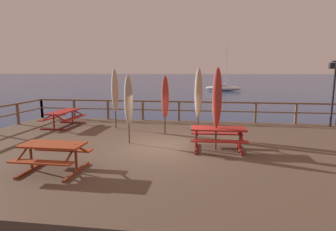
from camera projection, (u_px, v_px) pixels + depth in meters
The scene contains 13 objects.
ground_plane at pixel (165, 164), 9.98m from camera, with size 600.00×600.00×0.00m, color navy.
wooden_deck at pixel (165, 155), 9.93m from camera, with size 16.32×10.62×0.68m, color brown.
railing_waterside_far at pixel (179, 107), 14.80m from camera, with size 16.12×0.10×1.09m.
picnic_table_mid_right at pixel (53, 152), 7.35m from camera, with size 1.67×1.41×0.78m.
picnic_table_mid_left at pixel (218, 134), 9.38m from camera, with size 1.89×1.46×0.78m.
picnic_table_back_right at pixel (63, 115), 13.35m from camera, with size 1.42×2.10×0.78m.
patio_umbrella_tall_front at pixel (165, 97), 11.49m from camera, with size 0.32×0.32×2.51m.
patio_umbrella_tall_back_right at pixel (217, 98), 9.18m from camera, with size 0.32×0.32×2.81m.
patio_umbrella_tall_mid_right at pixel (198, 93), 11.15m from camera, with size 0.32×0.32×2.82m.
patio_umbrella_short_mid at pixel (128, 100), 10.05m from camera, with size 0.32×0.32×2.55m.
patio_umbrella_tall_mid_left at pixel (115, 91), 12.78m from camera, with size 0.32×0.32×2.79m.
lamp_post_hooked at pixel (333, 83), 12.90m from camera, with size 0.50×0.56×3.20m.
sailboat_distant at pixel (223, 88), 46.90m from camera, with size 6.17×2.45×7.72m.
Camera 1 is at (1.42, -9.46, 3.36)m, focal length 29.36 mm.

